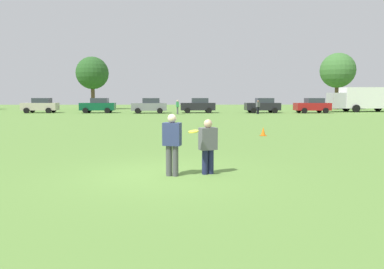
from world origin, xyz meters
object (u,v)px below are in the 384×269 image
Objects in this scene: player_thrower at (172,141)px; parked_car_near_right at (263,105)px; player_defender at (208,144)px; bystander_sideline_watcher at (258,106)px; traffic_cone at (263,132)px; bystander_far_jogger at (178,106)px; parked_car_mid_left at (98,105)px; box_truck at (363,98)px; parked_car_near_left at (41,105)px; parked_car_mid_right at (198,105)px; parked_car_far_right at (313,105)px; parked_car_center at (150,106)px; frisbee at (193,131)px.

player_thrower is 37.37m from parked_car_near_right.
player_defender is 0.96× the size of bystander_sideline_watcher.
parked_car_near_right is at bearing 78.17° from traffic_cone.
player_thrower is at bearing -114.67° from traffic_cone.
parked_car_near_right reaches higher than bystander_far_jogger.
bystander_sideline_watcher is (8.84, 33.11, -0.05)m from player_thrower.
parked_car_near_right is at bearing 74.45° from player_thrower.
box_truck reaches higher than parked_car_mid_left.
traffic_cone is at bearing -100.48° from bystander_sideline_watcher.
parked_car_near_left and parked_car_mid_right have the same top height.
parked_car_mid_left is (-11.20, 36.11, 0.09)m from player_defender.
parked_car_far_right is at bearing -2.50° from parked_car_mid_right.
traffic_cone is at bearing 69.70° from player_defender.
parked_car_near_left is 7.15m from parked_car_mid_left.
parked_car_center is at bearing 96.18° from player_thrower.
frisbee is 40.98m from parked_car_near_left.
parked_car_near_right is at bearing 67.92° from bystander_sideline_watcher.
parked_car_near_right is at bearing -169.20° from box_truck.
bystander_sideline_watcher is at bearing -112.08° from parked_car_near_right.
parked_car_mid_right is at bearing 88.28° from player_defender.
parked_car_far_right is at bearing 65.89° from traffic_cone.
parked_car_near_right is at bearing 2.32° from parked_car_center.
parked_car_near_right reaches higher than frisbee.
bystander_far_jogger is at bearing 90.75° from player_thrower.
traffic_cone is (4.55, 9.91, -0.71)m from player_thrower.
parked_car_center is 1.00× the size of parked_car_far_right.
box_truck is at bearing 21.49° from parked_car_far_right.
box_truck is at bearing 59.35° from player_defender.
player_thrower is 37.76m from parked_car_mid_left.
traffic_cone is at bearing -50.63° from parked_car_near_left.
player_defender is 0.35× the size of parked_car_far_right.
parked_car_mid_left is 2.70× the size of bystander_sideline_watcher.
parked_car_center is 13.86m from parked_car_near_right.
parked_car_far_right is (11.50, 25.68, 0.69)m from traffic_cone.
player_defender is at bearing -104.19° from parked_car_near_right.
frisbee is 39.02m from parked_car_far_right.
parked_car_mid_left is 6.46m from parked_car_center.
parked_car_near_left is at bearing 178.23° from parked_car_far_right.
frisbee is 0.17× the size of bystander_sideline_watcher.
parked_car_near_right is 6.05m from parked_car_far_right.
player_thrower is 6.04× the size of frisbee.
box_truck reaches higher than player_defender.
bystander_sideline_watcher is at bearing 79.52° from traffic_cone.
bystander_far_jogger is at bearing 91.72° from frisbee.
parked_car_mid_right is (-2.50, 26.29, 0.69)m from traffic_cone.
parked_car_near_left is 1.00× the size of parked_car_center.
bystander_far_jogger is at bearing 92.47° from player_defender.
player_defender is at bearing 13.63° from player_thrower.
bystander_sideline_watcher is at bearing -159.69° from box_truck.
bystander_sideline_watcher is (19.07, -3.24, -0.03)m from parked_car_mid_left.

